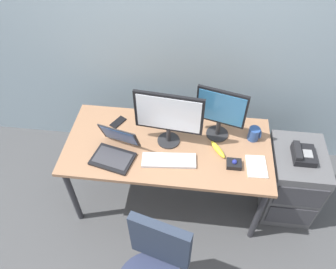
# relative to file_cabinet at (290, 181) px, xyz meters

# --- Properties ---
(ground_plane) EXTENTS (8.00, 8.00, 0.00)m
(ground_plane) POSITION_rel_file_cabinet_xyz_m (-1.06, -0.04, -0.35)
(ground_plane) COLOR #48494B
(back_wall) EXTENTS (6.00, 0.10, 2.80)m
(back_wall) POSITION_rel_file_cabinet_xyz_m (-1.06, 0.70, 1.05)
(back_wall) COLOR #95ABB7
(back_wall) RESTS_ON ground
(desk) EXTENTS (1.64, 0.77, 0.73)m
(desk) POSITION_rel_file_cabinet_xyz_m (-1.06, -0.04, 0.31)
(desk) COLOR #9E7150
(desk) RESTS_ON ground
(file_cabinet) EXTENTS (0.42, 0.53, 0.69)m
(file_cabinet) POSITION_rel_file_cabinet_xyz_m (0.00, 0.00, 0.00)
(file_cabinet) COLOR #57575A
(file_cabinet) RESTS_ON ground
(desk_phone) EXTENTS (0.17, 0.20, 0.09)m
(desk_phone) POSITION_rel_file_cabinet_xyz_m (-0.01, -0.02, 0.38)
(desk_phone) COLOR black
(desk_phone) RESTS_ON file_cabinet
(monitor_main) EXTENTS (0.52, 0.18, 0.48)m
(monitor_main) POSITION_rel_file_cabinet_xyz_m (-1.06, -0.00, 0.66)
(monitor_main) COLOR #262628
(monitor_main) RESTS_ON desk
(monitor_side) EXTENTS (0.38, 0.18, 0.46)m
(monitor_side) POSITION_rel_file_cabinet_xyz_m (-0.68, 0.12, 0.64)
(monitor_side) COLOR #262628
(monitor_side) RESTS_ON desk
(keyboard) EXTENTS (0.42, 0.17, 0.03)m
(keyboard) POSITION_rel_file_cabinet_xyz_m (-1.04, -0.21, 0.40)
(keyboard) COLOR silver
(keyboard) RESTS_ON desk
(laptop) EXTENTS (0.37, 0.36, 0.23)m
(laptop) POSITION_rel_file_cabinet_xyz_m (-1.45, -0.19, 0.43)
(laptop) COLOR black
(laptop) RESTS_ON desk
(trackball_mouse) EXTENTS (0.11, 0.09, 0.07)m
(trackball_mouse) POSITION_rel_file_cabinet_xyz_m (-0.55, -0.19, 0.40)
(trackball_mouse) COLOR black
(trackball_mouse) RESTS_ON desk
(coffee_mug) EXTENTS (0.10, 0.09, 0.11)m
(coffee_mug) POSITION_rel_file_cabinet_xyz_m (-0.39, 0.10, 0.44)
(coffee_mug) COLOR #2A4C90
(coffee_mug) RESTS_ON desk
(paper_notepad) EXTENTS (0.16, 0.22, 0.01)m
(paper_notepad) POSITION_rel_file_cabinet_xyz_m (-0.38, -0.18, 0.39)
(paper_notepad) COLOR white
(paper_notepad) RESTS_ON desk
(cell_phone) EXTENTS (0.13, 0.16, 0.01)m
(cell_phone) POSITION_rel_file_cabinet_xyz_m (-1.51, 0.16, 0.39)
(cell_phone) COLOR black
(cell_phone) RESTS_ON desk
(banana) EXTENTS (0.14, 0.18, 0.04)m
(banana) POSITION_rel_file_cabinet_xyz_m (-0.67, -0.06, 0.40)
(banana) COLOR yellow
(banana) RESTS_ON desk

